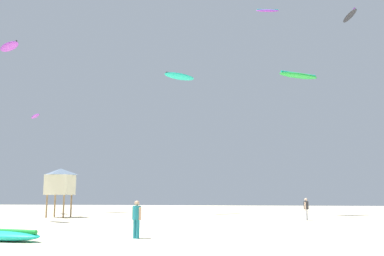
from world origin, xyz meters
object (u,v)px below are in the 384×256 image
(kite_aloft_6, at_px, (35,116))
(kite_aloft_5, at_px, (268,11))
(person_foreground, at_px, (137,216))
(kite_aloft_0, at_px, (350,16))
(lifeguard_tower, at_px, (60,181))
(kite_aloft_4, at_px, (9,47))
(kite_grounded_near, at_px, (0,235))
(person_midground, at_px, (306,207))
(kite_aloft_2, at_px, (299,76))
(kite_aloft_3, at_px, (179,76))

(kite_aloft_6, bearing_deg, kite_aloft_5, -6.84)
(person_foreground, xyz_separation_m, kite_aloft_6, (-16.65, 21.09, 8.97))
(kite_aloft_0, xyz_separation_m, kite_aloft_6, (-35.55, -13.78, -15.14))
(lifeguard_tower, xyz_separation_m, kite_aloft_4, (-1.77, -6.13, 10.00))
(kite_grounded_near, xyz_separation_m, kite_aloft_0, (24.47, 36.46, 24.86))
(person_midground, xyz_separation_m, kite_aloft_2, (0.87, 7.72, 12.60))
(kite_aloft_3, bearing_deg, kite_aloft_5, -27.39)
(kite_grounded_near, bearing_deg, lifeguard_tower, 107.45)
(person_foreground, relative_size, lifeguard_tower, 0.40)
(kite_aloft_5, bearing_deg, kite_grounded_near, -122.91)
(kite_aloft_0, xyz_separation_m, kite_aloft_5, (-11.64, -16.64, -6.26))
(person_foreground, relative_size, kite_grounded_near, 0.39)
(kite_grounded_near, height_order, kite_aloft_3, kite_aloft_3)
(lifeguard_tower, relative_size, kite_aloft_4, 1.52)
(kite_aloft_2, bearing_deg, person_foreground, -115.11)
(kite_aloft_4, bearing_deg, person_midground, 12.49)
(kite_aloft_0, height_order, kite_aloft_2, kite_aloft_0)
(person_foreground, bearing_deg, kite_aloft_0, 3.19)
(person_foreground, relative_size, kite_aloft_5, 0.75)
(lifeguard_tower, distance_m, kite_aloft_5, 24.25)
(kite_aloft_0, bearing_deg, kite_aloft_5, -124.97)
(kite_aloft_3, distance_m, kite_aloft_6, 15.57)
(kite_aloft_4, bearing_deg, kite_aloft_3, 51.06)
(person_foreground, relative_size, kite_aloft_2, 0.37)
(person_midground, bearing_deg, kite_aloft_3, -13.14)
(kite_grounded_near, relative_size, kite_aloft_3, 1.28)
(person_foreground, height_order, lifeguard_tower, lifeguard_tower)
(kite_aloft_5, bearing_deg, kite_aloft_2, 51.03)
(kite_aloft_5, bearing_deg, kite_aloft_0, 55.03)
(kite_aloft_4, bearing_deg, kite_aloft_0, 38.88)
(person_midground, relative_size, kite_aloft_3, 0.49)
(lifeguard_tower, bearing_deg, kite_grounded_near, -72.55)
(kite_aloft_0, bearing_deg, kite_aloft_6, -158.82)
(person_foreground, xyz_separation_m, kite_aloft_3, (-1.79, 22.91, 13.22))
(kite_aloft_2, bearing_deg, kite_aloft_5, -128.97)
(person_foreground, xyz_separation_m, kite_aloft_0, (18.90, 34.87, 24.12))
(kite_aloft_3, bearing_deg, lifeguard_tower, -141.07)
(person_foreground, relative_size, kite_aloft_3, 0.49)
(kite_aloft_4, distance_m, kite_aloft_6, 12.74)
(kite_grounded_near, height_order, kite_aloft_2, kite_aloft_2)
(person_foreground, height_order, kite_aloft_0, kite_aloft_0)
(kite_grounded_near, distance_m, lifeguard_tower, 18.15)
(person_midground, relative_size, lifeguard_tower, 0.40)
(kite_aloft_5, height_order, kite_aloft_6, kite_aloft_5)
(lifeguard_tower, height_order, kite_aloft_0, kite_aloft_0)
(person_midground, distance_m, kite_aloft_6, 28.43)
(person_foreground, relative_size, kite_aloft_4, 0.62)
(lifeguard_tower, bearing_deg, kite_aloft_3, 38.93)
(lifeguard_tower, relative_size, kite_aloft_6, 1.66)
(lifeguard_tower, relative_size, kite_aloft_5, 1.86)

